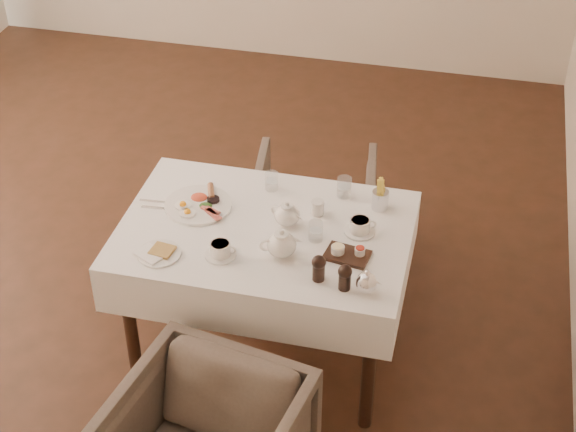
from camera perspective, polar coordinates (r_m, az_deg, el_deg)
The scene contains 19 objects.
table at distance 3.95m, azimuth -1.49°, elevation -2.16°, with size 1.28×0.88×0.75m.
armchair_far at distance 4.74m, azimuth 1.71°, elevation 0.20°, with size 0.63×0.65×0.59m, color #50443A.
breakfast_plate at distance 4.03m, azimuth -5.78°, elevation 0.79°, with size 0.31×0.31×0.04m.
side_plate at distance 3.77m, azimuth -8.45°, elevation -2.41°, with size 0.20×0.19×0.02m.
teapot_centre at distance 3.86m, azimuth -0.06°, elevation 0.16°, with size 0.15×0.12×0.12m, color white, non-canonical shape.
teapot_front at distance 3.69m, azimuth -0.41°, elevation -1.76°, with size 0.17×0.13×0.14m, color white, non-canonical shape.
creamer at distance 3.94m, azimuth 1.92°, elevation 0.56°, with size 0.06×0.06×0.07m, color white.
teacup_near at distance 3.72m, azimuth -4.40°, elevation -2.21°, with size 0.13×0.13×0.07m.
teacup_far at distance 3.85m, azimuth 4.67°, elevation -0.69°, with size 0.14×0.14×0.07m.
glass_left at distance 4.10m, azimuth -1.06°, elevation 2.28°, with size 0.06×0.06×0.09m, color silver.
glass_mid at distance 3.79m, azimuth 1.80°, elevation -0.98°, with size 0.06×0.06×0.09m, color silver.
glass_right at distance 4.06m, azimuth 3.66°, elevation 1.89°, with size 0.07×0.07×0.10m, color silver.
condiment_board at distance 3.72m, azimuth 3.83°, elevation -2.45°, with size 0.20×0.15×0.05m.
pepper_mill_left at distance 3.58m, azimuth 2.00°, elevation -3.37°, with size 0.06×0.06×0.12m, color black, non-canonical shape.
pepper_mill_right at distance 3.54m, azimuth 3.69°, elevation -3.97°, with size 0.06×0.06×0.12m, color black, non-canonical shape.
silver_pot at distance 3.53m, azimuth 5.10°, elevation -4.21°, with size 0.11×0.09×0.11m, color white, non-canonical shape.
fries_cup at distance 3.98m, azimuth 6.00°, elevation 1.35°, with size 0.08×0.08×0.16m.
cutlery_fork at distance 4.08m, azimuth -8.38°, elevation 0.93°, with size 0.01×0.18×0.00m, color silver.
cutlery_knife at distance 4.03m, azimuth -8.09°, elevation 0.49°, with size 0.02×0.20×0.00m, color silver.
Camera 1 is at (1.61, -3.62, 3.12)m, focal length 55.00 mm.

